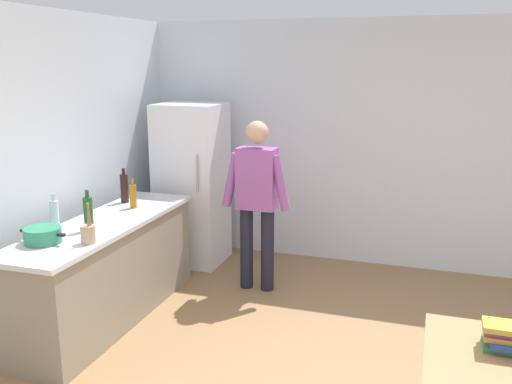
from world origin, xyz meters
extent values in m
cube|color=silver|center=(0.00, 3.00, 1.35)|extent=(6.40, 0.12, 2.70)
cube|color=gray|center=(-2.00, 0.80, 0.43)|extent=(0.60, 2.12, 0.86)
cube|color=silver|center=(-2.00, 0.80, 0.88)|extent=(0.64, 2.20, 0.04)
cube|color=white|center=(-1.90, 2.40, 0.90)|extent=(0.70, 0.64, 1.80)
cylinder|color=#B2B2B7|center=(-1.68, 2.06, 1.10)|extent=(0.02, 0.02, 0.40)
cylinder|color=#1E1E2D|center=(-1.06, 1.85, 0.42)|extent=(0.13, 0.13, 0.84)
cylinder|color=#1E1E2D|center=(-0.84, 1.85, 0.42)|extent=(0.13, 0.13, 0.84)
cube|color=#99519E|center=(-0.95, 1.85, 1.14)|extent=(0.38, 0.22, 0.60)
sphere|color=tan|center=(-0.95, 1.85, 1.59)|extent=(0.22, 0.22, 0.22)
cylinder|color=#99519E|center=(-1.20, 1.81, 1.12)|extent=(0.20, 0.09, 0.55)
cylinder|color=#99519E|center=(-0.70, 1.81, 1.12)|extent=(0.20, 0.09, 0.55)
cylinder|color=#9E754C|center=(0.80, 0.05, 0.35)|extent=(0.06, 0.06, 0.70)
cylinder|color=#2D845B|center=(-2.12, 0.17, 0.96)|extent=(0.28, 0.28, 0.12)
cube|color=black|center=(-2.29, 0.17, 0.98)|extent=(0.06, 0.03, 0.02)
cube|color=black|center=(-1.95, 0.17, 0.98)|extent=(0.06, 0.03, 0.02)
cylinder|color=tan|center=(-1.78, 0.27, 0.97)|extent=(0.11, 0.11, 0.14)
cylinder|color=olive|center=(-1.76, 0.27, 1.11)|extent=(0.02, 0.05, 0.22)
cylinder|color=olive|center=(-1.76, 0.26, 1.11)|extent=(0.02, 0.04, 0.22)
cylinder|color=#996619|center=(-2.00, 1.30, 1.01)|extent=(0.06, 0.06, 0.22)
cylinder|color=#996619|center=(-2.00, 1.30, 1.15)|extent=(0.03, 0.03, 0.06)
cylinder|color=silver|center=(-2.26, 0.49, 1.02)|extent=(0.07, 0.07, 0.24)
cylinder|color=silver|center=(-2.26, 0.49, 1.17)|extent=(0.03, 0.03, 0.06)
cylinder|color=black|center=(-2.18, 1.45, 1.04)|extent=(0.08, 0.08, 0.28)
cylinder|color=black|center=(-2.18, 1.45, 1.21)|extent=(0.03, 0.03, 0.06)
cylinder|color=#1E5123|center=(-1.97, 0.55, 1.04)|extent=(0.08, 0.08, 0.28)
cylinder|color=#1E5123|center=(-1.97, 0.55, 1.21)|extent=(0.03, 0.03, 0.06)
cube|color=#387A47|center=(1.12, -0.17, 0.76)|extent=(0.25, 0.16, 0.03)
cube|color=#284C8E|center=(1.13, -0.19, 0.80)|extent=(0.20, 0.17, 0.04)
cube|color=orange|center=(1.13, -0.18, 0.83)|extent=(0.27, 0.17, 0.03)
cube|color=#753D7F|center=(1.13, -0.17, 0.86)|extent=(0.26, 0.16, 0.03)
cube|color=gold|center=(1.12, -0.20, 0.89)|extent=(0.27, 0.16, 0.03)
camera|label=1|loc=(0.69, -3.15, 2.26)|focal=38.89mm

